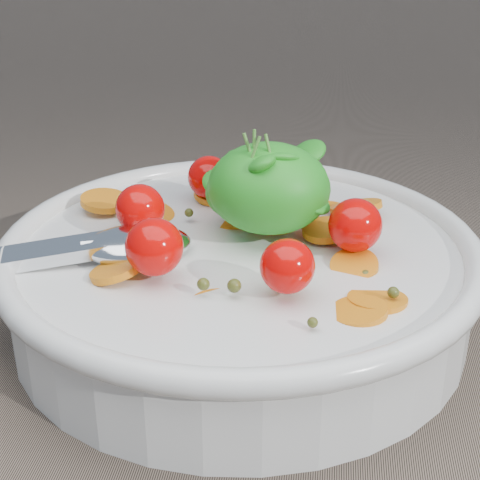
# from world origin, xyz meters

# --- Properties ---
(ground) EXTENTS (6.00, 6.00, 0.00)m
(ground) POSITION_xyz_m (0.00, 0.00, 0.00)
(ground) COLOR #746252
(ground) RESTS_ON ground
(bowl) EXTENTS (0.34, 0.31, 0.13)m
(bowl) POSITION_xyz_m (0.01, 0.03, 0.04)
(bowl) COLOR silver
(bowl) RESTS_ON ground
(napkin) EXTENTS (0.17, 0.15, 0.01)m
(napkin) POSITION_xyz_m (0.04, 0.18, 0.00)
(napkin) COLOR white
(napkin) RESTS_ON ground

